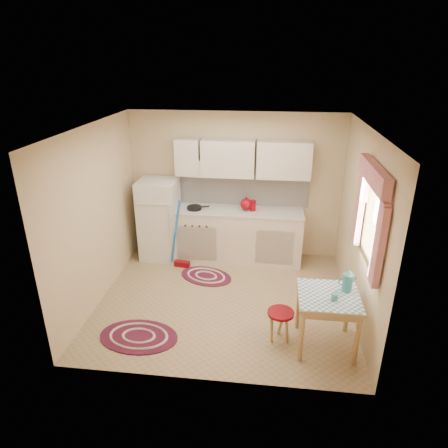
% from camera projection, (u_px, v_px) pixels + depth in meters
% --- Properties ---
extents(room_shell, '(3.64, 3.60, 2.52)m').
position_uv_depth(room_shell, '(238.00, 192.00, 5.47)').
color(room_shell, tan).
rests_on(room_shell, ground).
extents(fridge, '(0.65, 0.60, 1.40)m').
position_uv_depth(fridge, '(160.00, 220.00, 6.90)').
color(fridge, white).
rests_on(fridge, ground).
extents(broom, '(0.29, 0.16, 1.20)m').
position_uv_depth(broom, '(181.00, 234.00, 6.57)').
color(broom, blue).
rests_on(broom, ground).
extents(base_cabinets, '(2.25, 0.60, 0.88)m').
position_uv_depth(base_cabinets, '(235.00, 236.00, 6.90)').
color(base_cabinets, beige).
rests_on(base_cabinets, ground).
extents(countertop, '(2.27, 0.62, 0.04)m').
position_uv_depth(countertop, '(236.00, 211.00, 6.72)').
color(countertop, beige).
rests_on(countertop, base_cabinets).
extents(frying_pan, '(0.32, 0.32, 0.05)m').
position_uv_depth(frying_pan, '(194.00, 208.00, 6.73)').
color(frying_pan, black).
rests_on(frying_pan, countertop).
extents(red_kettle, '(0.23, 0.21, 0.22)m').
position_uv_depth(red_kettle, '(246.00, 204.00, 6.65)').
color(red_kettle, maroon).
rests_on(red_kettle, countertop).
extents(red_canister, '(0.13, 0.13, 0.16)m').
position_uv_depth(red_canister, '(253.00, 206.00, 6.65)').
color(red_canister, maroon).
rests_on(red_canister, countertop).
extents(table, '(0.72, 0.72, 0.72)m').
position_uv_depth(table, '(326.00, 321.00, 4.82)').
color(table, tan).
rests_on(table, ground).
extents(stool, '(0.38, 0.38, 0.42)m').
position_uv_depth(stool, '(280.00, 326.00, 4.97)').
color(stool, maroon).
rests_on(stool, ground).
extents(coffee_pot, '(0.16, 0.14, 0.30)m').
position_uv_depth(coffee_pot, '(348.00, 280.00, 4.71)').
color(coffee_pot, teal).
rests_on(coffee_pot, table).
extents(mug, '(0.10, 0.10, 0.10)m').
position_uv_depth(mug, '(335.00, 297.00, 4.57)').
color(mug, teal).
rests_on(mug, table).
extents(rug_center, '(1.01, 0.83, 0.02)m').
position_uv_depth(rug_center, '(206.00, 276.00, 6.49)').
color(rug_center, maroon).
rests_on(rug_center, ground).
extents(rug_left, '(1.07, 0.75, 0.02)m').
position_uv_depth(rug_left, '(139.00, 336.00, 5.10)').
color(rug_left, maroon).
rests_on(rug_left, ground).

